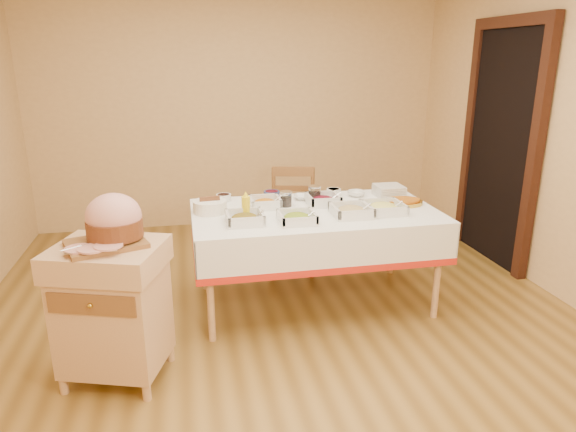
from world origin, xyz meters
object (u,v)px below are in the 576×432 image
at_px(butcher_cart, 113,305).
at_px(preserve_jar_left, 286,200).
at_px(dining_chair, 293,218).
at_px(preserve_jar_right, 314,195).
at_px(mustard_bottle, 246,206).
at_px(brass_platter, 402,202).
at_px(ham_on_board, 113,223).
at_px(dining_table, 314,230).
at_px(bread_basket, 210,206).
at_px(plate_stack, 389,191).

bearing_deg(butcher_cart, preserve_jar_left, 35.70).
height_order(dining_chair, preserve_jar_right, dining_chair).
distance_m(dining_chair, mustard_bottle, 1.02).
relative_size(dining_chair, preserve_jar_left, 7.84).
bearing_deg(brass_platter, butcher_cart, -160.83).
distance_m(ham_on_board, preserve_jar_right, 1.68).
distance_m(dining_chair, preserve_jar_left, 0.69).
relative_size(dining_chair, preserve_jar_right, 7.11).
relative_size(dining_table, brass_platter, 5.58).
height_order(butcher_cart, preserve_jar_right, preserve_jar_right).
relative_size(dining_chair, ham_on_board, 2.09).
bearing_deg(dining_chair, preserve_jar_right, -82.07).
relative_size(ham_on_board, preserve_jar_right, 3.40).
relative_size(ham_on_board, preserve_jar_left, 3.74).
relative_size(dining_table, bread_basket, 7.35).
xyz_separation_m(butcher_cart, preserve_jar_right, (1.45, 0.94, 0.34)).
relative_size(butcher_cart, brass_platter, 2.58).
relative_size(ham_on_board, brass_platter, 1.34).
xyz_separation_m(preserve_jar_right, plate_stack, (0.64, 0.04, -0.01)).
xyz_separation_m(dining_table, ham_on_board, (-1.35, -0.69, 0.37)).
bearing_deg(brass_platter, bread_basket, 176.49).
relative_size(dining_table, preserve_jar_right, 14.10).
height_order(preserve_jar_left, bread_basket, preserve_jar_left).
bearing_deg(preserve_jar_left, brass_platter, -8.73).
bearing_deg(preserve_jar_left, dining_table, -37.77).
bearing_deg(preserve_jar_left, dining_chair, 72.90).
xyz_separation_m(dining_table, mustard_bottle, (-0.53, -0.08, 0.25)).
bearing_deg(dining_chair, brass_platter, -44.55).
xyz_separation_m(ham_on_board, brass_platter, (2.06, 0.70, -0.19)).
distance_m(preserve_jar_left, preserve_jar_right, 0.26).
distance_m(preserve_jar_left, mustard_bottle, 0.41).
bearing_deg(plate_stack, preserve_jar_right, -176.65).
distance_m(preserve_jar_right, brass_platter, 0.68).
distance_m(dining_table, butcher_cart, 1.58).
bearing_deg(ham_on_board, bread_basket, 53.51).
xyz_separation_m(dining_table, plate_stack, (0.70, 0.26, 0.21)).
height_order(dining_table, brass_platter, brass_platter).
relative_size(dining_table, butcher_cart, 2.16).
xyz_separation_m(ham_on_board, mustard_bottle, (0.83, 0.61, -0.12)).
distance_m(preserve_jar_left, plate_stack, 0.89).
xyz_separation_m(dining_table, preserve_jar_left, (-0.19, 0.15, 0.21)).
relative_size(dining_chair, brass_platter, 2.81).
relative_size(butcher_cart, plate_stack, 3.88).
xyz_separation_m(ham_on_board, plate_stack, (2.05, 0.95, -0.16)).
xyz_separation_m(preserve_jar_right, brass_platter, (0.65, -0.21, -0.04)).
bearing_deg(ham_on_board, brass_platter, 18.68).
distance_m(dining_chair, preserve_jar_right, 0.61).
bearing_deg(mustard_bottle, preserve_jar_left, 33.77).
xyz_separation_m(dining_chair, bread_basket, (-0.76, -0.62, 0.33)).
height_order(dining_chair, brass_platter, dining_chair).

